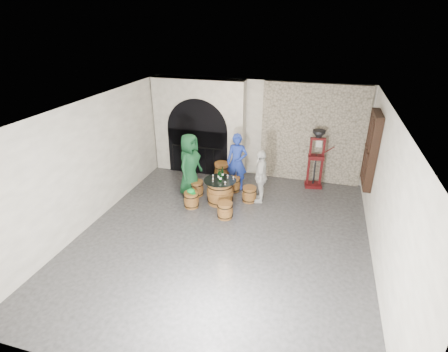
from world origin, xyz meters
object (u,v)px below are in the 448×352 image
(wine_bottle_center, at_px, (220,177))
(barrel_stool_left, at_px, (196,188))
(person_blue, at_px, (237,162))
(wine_bottle_right, at_px, (222,173))
(corking_press, at_px, (316,155))
(barrel_stool_near_right, at_px, (225,210))
(person_green, at_px, (190,165))
(side_barrel, at_px, (222,172))
(barrel_stool_near_left, at_px, (191,200))
(barrel_stool_far, at_px, (234,184))
(wine_bottle_left, at_px, (219,175))
(barrel_table, at_px, (220,191))
(person_white, at_px, (261,176))
(barrel_stool_right, at_px, (249,194))

(wine_bottle_center, bearing_deg, barrel_stool_left, 159.01)
(person_blue, xyz_separation_m, wine_bottle_right, (-0.22, -0.87, -0.04))
(corking_press, bearing_deg, barrel_stool_near_right, -139.72)
(barrel_stool_left, xyz_separation_m, person_green, (-0.21, 0.06, 0.73))
(barrel_stool_near_right, bearing_deg, side_barrel, 108.52)
(barrel_stool_near_left, bearing_deg, barrel_stool_far, 55.66)
(side_barrel, bearing_deg, barrel_stool_near_left, -101.55)
(wine_bottle_left, bearing_deg, wine_bottle_right, 74.38)
(wine_bottle_left, bearing_deg, barrel_stool_left, 163.82)
(wine_bottle_center, bearing_deg, barrel_stool_far, 80.68)
(barrel_stool_far, xyz_separation_m, side_barrel, (-0.53, 0.51, 0.11))
(barrel_table, relative_size, barrel_stool_far, 2.05)
(side_barrel, bearing_deg, person_white, -32.78)
(barrel_stool_far, xyz_separation_m, person_blue, (0.05, 0.22, 0.67))
(person_blue, bearing_deg, barrel_table, -103.06)
(barrel_table, height_order, side_barrel, barrel_table)
(person_green, bearing_deg, barrel_stool_far, -54.96)
(barrel_stool_far, relative_size, corking_press, 0.24)
(person_blue, distance_m, side_barrel, 0.86)
(barrel_stool_left, relative_size, person_blue, 0.26)
(wine_bottle_center, bearing_deg, side_barrel, 104.83)
(barrel_stool_near_left, relative_size, person_blue, 0.26)
(barrel_stool_left, xyz_separation_m, wine_bottle_right, (0.84, -0.06, 0.63))
(person_blue, bearing_deg, corking_press, 17.74)
(wine_bottle_center, xyz_separation_m, side_barrel, (-0.38, 1.43, -0.52))
(barrel_stool_left, relative_size, barrel_stool_far, 1.00)
(barrel_table, height_order, corking_press, corking_press)
(person_green, bearing_deg, barrel_table, -95.26)
(wine_bottle_left, height_order, wine_bottle_center, same)
(wine_bottle_center, bearing_deg, barrel_stool_near_left, -151.95)
(person_green, bearing_deg, barrel_stool_near_left, -146.66)
(barrel_stool_left, xyz_separation_m, barrel_stool_near_right, (1.20, -1.03, 0.00))
(barrel_stool_near_left, height_order, wine_bottle_center, wine_bottle_center)
(wine_bottle_center, bearing_deg, barrel_stool_near_right, -64.41)
(barrel_stool_far, relative_size, wine_bottle_right, 1.41)
(barrel_table, distance_m, barrel_stool_near_left, 0.87)
(barrel_stool_near_left, relative_size, corking_press, 0.24)
(wine_bottle_center, bearing_deg, person_white, 25.16)
(barrel_stool_near_left, distance_m, wine_bottle_center, 1.06)
(barrel_table, xyz_separation_m, barrel_stool_near_left, (-0.72, -0.48, -0.13))
(person_green, distance_m, wine_bottle_left, 1.05)
(barrel_stool_far, xyz_separation_m, barrel_stool_right, (0.62, -0.54, 0.00))
(barrel_stool_near_right, relative_size, wine_bottle_right, 1.41)
(wine_bottle_left, xyz_separation_m, side_barrel, (-0.31, 1.33, -0.52))
(barrel_stool_far, xyz_separation_m, person_green, (-1.22, -0.53, 0.73))
(barrel_stool_right, distance_m, corking_press, 2.49)
(barrel_stool_left, bearing_deg, barrel_stool_far, 30.28)
(barrel_stool_near_left, distance_m, wine_bottle_right, 1.18)
(person_blue, bearing_deg, wine_bottle_right, -104.74)
(wine_bottle_left, distance_m, wine_bottle_right, 0.18)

